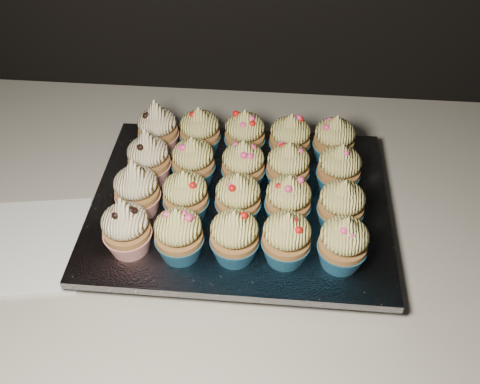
% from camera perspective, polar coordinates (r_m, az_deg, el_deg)
% --- Properties ---
extents(cabinet, '(2.40, 0.60, 0.86)m').
position_cam_1_polar(cabinet, '(1.21, 11.54, -17.49)').
color(cabinet, black).
rests_on(cabinet, ground).
extents(worktop, '(2.44, 0.64, 0.04)m').
position_cam_1_polar(worktop, '(0.85, 15.78, -2.87)').
color(worktop, beige).
rests_on(worktop, cabinet).
extents(napkin, '(0.20, 0.20, 0.00)m').
position_cam_1_polar(napkin, '(0.82, -22.16, -5.31)').
color(napkin, white).
rests_on(napkin, worktop).
extents(baking_tray, '(0.39, 0.30, 0.02)m').
position_cam_1_polar(baking_tray, '(0.79, 0.00, -2.02)').
color(baking_tray, black).
rests_on(baking_tray, worktop).
extents(foil_lining, '(0.43, 0.33, 0.01)m').
position_cam_1_polar(foil_lining, '(0.78, 0.00, -1.16)').
color(foil_lining, silver).
rests_on(foil_lining, baking_tray).
extents(cupcake_0, '(0.06, 0.06, 0.10)m').
position_cam_1_polar(cupcake_0, '(0.70, -12.05, -3.76)').
color(cupcake_0, red).
rests_on(cupcake_0, foil_lining).
extents(cupcake_1, '(0.06, 0.06, 0.08)m').
position_cam_1_polar(cupcake_1, '(0.68, -6.55, -4.52)').
color(cupcake_1, '#1B5B83').
rests_on(cupcake_1, foil_lining).
extents(cupcake_2, '(0.06, 0.06, 0.08)m').
position_cam_1_polar(cupcake_2, '(0.68, -0.60, -4.76)').
color(cupcake_2, '#1B5B83').
rests_on(cupcake_2, foil_lining).
extents(cupcake_3, '(0.06, 0.06, 0.08)m').
position_cam_1_polar(cupcake_3, '(0.68, 4.97, -4.96)').
color(cupcake_3, '#1B5B83').
rests_on(cupcake_3, foil_lining).
extents(cupcake_4, '(0.06, 0.06, 0.08)m').
position_cam_1_polar(cupcake_4, '(0.68, 10.94, -5.40)').
color(cupcake_4, '#1B5B83').
rests_on(cupcake_4, foil_lining).
extents(cupcake_5, '(0.06, 0.06, 0.10)m').
position_cam_1_polar(cupcake_5, '(0.75, -10.95, 0.26)').
color(cupcake_5, red).
rests_on(cupcake_5, foil_lining).
extents(cupcake_6, '(0.06, 0.06, 0.08)m').
position_cam_1_polar(cupcake_6, '(0.73, -5.82, -0.46)').
color(cupcake_6, '#1B5B83').
rests_on(cupcake_6, foil_lining).
extents(cupcake_7, '(0.06, 0.06, 0.08)m').
position_cam_1_polar(cupcake_7, '(0.72, -0.21, -0.72)').
color(cupcake_7, '#1B5B83').
rests_on(cupcake_7, foil_lining).
extents(cupcake_8, '(0.06, 0.06, 0.08)m').
position_cam_1_polar(cupcake_8, '(0.72, 5.15, -0.94)').
color(cupcake_8, '#1B5B83').
rests_on(cupcake_8, foil_lining).
extents(cupcake_9, '(0.06, 0.06, 0.08)m').
position_cam_1_polar(cupcake_9, '(0.73, 10.73, -1.45)').
color(cupcake_9, '#1B5B83').
rests_on(cupcake_9, foil_lining).
extents(cupcake_10, '(0.06, 0.06, 0.10)m').
position_cam_1_polar(cupcake_10, '(0.79, -9.71, 3.56)').
color(cupcake_10, red).
rests_on(cupcake_10, foil_lining).
extents(cupcake_11, '(0.06, 0.06, 0.08)m').
position_cam_1_polar(cupcake_11, '(0.78, -5.00, 3.19)').
color(cupcake_11, '#1B5B83').
rests_on(cupcake_11, foil_lining).
extents(cupcake_12, '(0.06, 0.06, 0.08)m').
position_cam_1_polar(cupcake_12, '(0.77, 0.34, 2.80)').
color(cupcake_12, '#1B5B83').
rests_on(cupcake_12, foil_lining).
extents(cupcake_13, '(0.06, 0.06, 0.08)m').
position_cam_1_polar(cupcake_13, '(0.77, 5.14, 2.63)').
color(cupcake_13, '#1B5B83').
rests_on(cupcake_13, foil_lining).
extents(cupcake_14, '(0.06, 0.06, 0.08)m').
position_cam_1_polar(cupcake_14, '(0.78, 10.50, 2.37)').
color(cupcake_14, '#1B5B83').
rests_on(cupcake_14, foil_lining).
extents(cupcake_15, '(0.06, 0.06, 0.10)m').
position_cam_1_polar(cupcake_15, '(0.84, -8.76, 6.67)').
color(cupcake_15, red).
rests_on(cupcake_15, foil_lining).
extents(cupcake_16, '(0.06, 0.06, 0.08)m').
position_cam_1_polar(cupcake_16, '(0.83, -4.30, 6.37)').
color(cupcake_16, '#1B5B83').
rests_on(cupcake_16, foil_lining).
extents(cupcake_17, '(0.06, 0.06, 0.08)m').
position_cam_1_polar(cupcake_17, '(0.83, 0.52, 6.12)').
color(cupcake_17, '#1B5B83').
rests_on(cupcake_17, foil_lining).
extents(cupcake_18, '(0.06, 0.06, 0.08)m').
position_cam_1_polar(cupcake_18, '(0.82, 5.34, 5.66)').
color(cupcake_18, '#1B5B83').
rests_on(cupcake_18, foil_lining).
extents(cupcake_19, '(0.06, 0.06, 0.08)m').
position_cam_1_polar(cupcake_19, '(0.83, 9.99, 5.44)').
color(cupcake_19, '#1B5B83').
rests_on(cupcake_19, foil_lining).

